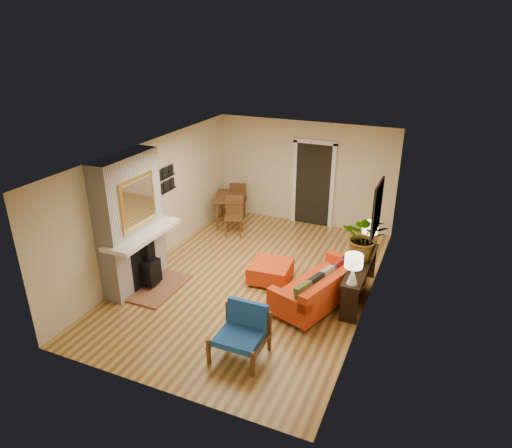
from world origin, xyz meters
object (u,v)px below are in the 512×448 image
object	(u,v)px
lamp_far	(370,232)
sofa	(323,287)
lamp_near	(353,266)
ottoman	(271,271)
houseplant	(365,237)
dining_table	(233,201)
console_table	(360,270)
blue_chair	(242,329)

from	to	relation	value
lamp_far	sofa	bearing A→B (deg)	-116.48
lamp_near	lamp_far	size ratio (longest dim) A/B	1.00
ottoman	houseplant	size ratio (longest dim) A/B	0.95
dining_table	console_table	size ratio (longest dim) A/B	0.96
console_table	lamp_far	size ratio (longest dim) A/B	3.43
lamp_near	sofa	bearing A→B (deg)	150.81
ottoman	houseplant	xyz separation A→B (m)	(1.71, 0.30, 0.94)
lamp_near	blue_chair	bearing A→B (deg)	-131.48
dining_table	houseplant	xyz separation A→B (m)	(3.64, -1.99, 0.55)
blue_chair	console_table	distance (m)	2.63
lamp_near	houseplant	distance (m)	0.98
dining_table	lamp_far	size ratio (longest dim) A/B	3.29
sofa	ottoman	distance (m)	1.22
lamp_far	houseplant	distance (m)	0.48
blue_chair	console_table	size ratio (longest dim) A/B	0.43
sofa	houseplant	distance (m)	1.19
ottoman	lamp_near	size ratio (longest dim) A/B	1.55
lamp_near	lamp_far	world-z (taller)	same
dining_table	houseplant	world-z (taller)	houseplant
lamp_far	dining_table	bearing A→B (deg)	157.33
lamp_far	houseplant	world-z (taller)	houseplant
sofa	blue_chair	bearing A→B (deg)	-112.71
sofa	houseplant	xyz separation A→B (m)	(0.55, 0.66, 0.82)
dining_table	lamp_near	bearing A→B (deg)	-39.18
ottoman	lamp_near	bearing A→B (deg)	-21.64
sofa	lamp_far	bearing A→B (deg)	63.52
ottoman	console_table	distance (m)	1.76
sofa	ottoman	bearing A→B (deg)	162.37
console_table	blue_chair	bearing A→B (deg)	-120.23
blue_chair	dining_table	world-z (taller)	dining_table
blue_chair	lamp_near	distance (m)	2.09
ottoman	blue_chair	size ratio (longest dim) A/B	1.04
houseplant	ottoman	bearing A→B (deg)	-170.23
blue_chair	sofa	bearing A→B (deg)	67.29
ottoman	console_table	bearing A→B (deg)	2.99
lamp_near	houseplant	xyz separation A→B (m)	(-0.01, 0.98, 0.10)
lamp_far	console_table	bearing A→B (deg)	-90.00
ottoman	lamp_near	xyz separation A→B (m)	(1.72, -0.68, 0.84)
sofa	dining_table	world-z (taller)	dining_table
blue_chair	dining_table	xyz separation A→B (m)	(-2.33, 4.47, 0.18)
sofa	dining_table	size ratio (longest dim) A/B	1.20
console_table	sofa	bearing A→B (deg)	-140.92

